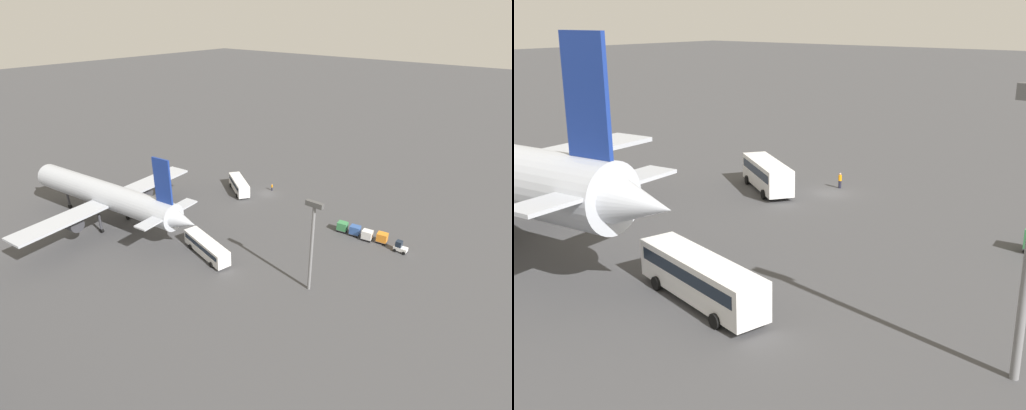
{
  "view_description": "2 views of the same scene",
  "coord_description": "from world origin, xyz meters",
  "views": [
    {
      "loc": [
        -54.29,
        70.06,
        40.16
      ],
      "look_at": [
        -8.22,
        14.15,
        4.85
      ],
      "focal_mm": 28.0,
      "sensor_mm": 36.0,
      "label": 1
    },
    {
      "loc": [
        -36.44,
        56.36,
        18.58
      ],
      "look_at": [
        -6.87,
        19.13,
        4.41
      ],
      "focal_mm": 45.0,
      "sensor_mm": 36.0,
      "label": 2
    }
  ],
  "objects": [
    {
      "name": "shuttle_bus_far",
      "position": [
        -8.33,
        28.35,
        1.9
      ],
      "size": [
        12.16,
        5.29,
        3.15
      ],
      "rotation": [
        0.0,
        0.0,
        -0.23
      ],
      "color": "white",
      "rests_on": "ground"
    },
    {
      "name": "ground_plane",
      "position": [
        0.0,
        0.0,
        0.0
      ],
      "size": [
        600.0,
        600.0,
        0.0
      ],
      "primitive_type": "plane",
      "color": "#424244"
    },
    {
      "name": "shuttle_bus_near",
      "position": [
        6.13,
        3.26,
        1.93
      ],
      "size": [
        10.16,
        8.12,
        3.23
      ],
      "rotation": [
        0.0,
        0.0,
        -0.6
      ],
      "color": "white",
      "rests_on": "ground"
    },
    {
      "name": "worker_person",
      "position": [
        0.34,
        -2.44,
        0.87
      ],
      "size": [
        0.38,
        0.38,
        1.74
      ],
      "color": "#1E1E2D",
      "rests_on": "ground"
    }
  ]
}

